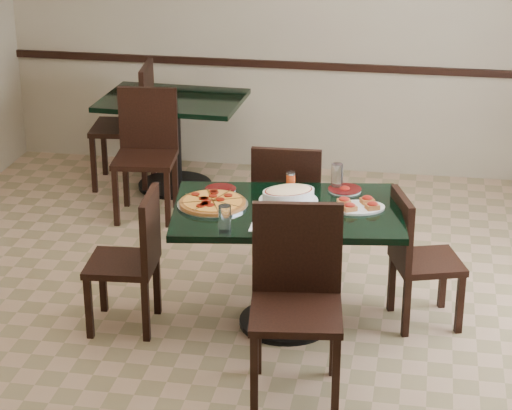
% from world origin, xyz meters
% --- Properties ---
extents(floor, '(5.50, 5.50, 0.00)m').
position_xyz_m(floor, '(0.00, 0.00, 0.00)').
color(floor, '#947255').
rests_on(floor, ground).
extents(room_shell, '(5.50, 5.50, 5.50)m').
position_xyz_m(room_shell, '(1.02, 1.73, 1.17)').
color(room_shell, white).
rests_on(room_shell, floor).
extents(main_table, '(1.41, 1.02, 0.75)m').
position_xyz_m(main_table, '(0.26, -0.00, 0.57)').
color(main_table, black).
rests_on(main_table, floor).
extents(back_table, '(1.12, 0.84, 0.75)m').
position_xyz_m(back_table, '(-0.96, 2.12, 0.52)').
color(back_table, black).
rests_on(back_table, floor).
extents(chair_far, '(0.45, 0.45, 0.94)m').
position_xyz_m(chair_far, '(0.18, 0.61, 0.52)').
color(chair_far, black).
rests_on(chair_far, floor).
extents(chair_near, '(0.53, 0.53, 1.01)m').
position_xyz_m(chair_near, '(0.41, -0.67, 0.57)').
color(chair_near, black).
rests_on(chair_near, floor).
extents(chair_right, '(0.48, 0.48, 0.82)m').
position_xyz_m(chair_right, '(1.01, 0.15, 0.46)').
color(chair_right, black).
rests_on(chair_right, floor).
extents(chair_left, '(0.42, 0.42, 0.85)m').
position_xyz_m(chair_left, '(-0.61, -0.18, 0.47)').
color(chair_left, black).
rests_on(chair_left, floor).
extents(back_chair_near, '(0.49, 0.49, 0.95)m').
position_xyz_m(back_chair_near, '(-1.03, 1.57, 0.53)').
color(back_chair_near, black).
rests_on(back_chair_near, floor).
extents(back_chair_left, '(0.52, 0.52, 1.00)m').
position_xyz_m(back_chair_left, '(-1.29, 2.13, 0.57)').
color(back_chair_left, black).
rests_on(back_chair_left, floor).
extents(pepperoni_pizza, '(0.41, 0.41, 0.04)m').
position_xyz_m(pepperoni_pizza, '(-0.17, -0.04, 0.77)').
color(pepperoni_pizza, silver).
rests_on(pepperoni_pizza, main_table).
extents(lasagna_casserole, '(0.37, 0.35, 0.09)m').
position_xyz_m(lasagna_casserole, '(0.25, 0.10, 0.80)').
color(lasagna_casserole, silver).
rests_on(lasagna_casserole, main_table).
extents(bread_basket, '(0.26, 0.20, 0.10)m').
position_xyz_m(bread_basket, '(0.40, -0.25, 0.79)').
color(bread_basket, brown).
rests_on(bread_basket, main_table).
extents(bruschetta_platter, '(0.36, 0.30, 0.05)m').
position_xyz_m(bruschetta_platter, '(0.66, 0.06, 0.77)').
color(bruschetta_platter, silver).
rests_on(bruschetta_platter, main_table).
extents(side_plate_near, '(0.19, 0.19, 0.02)m').
position_xyz_m(side_plate_near, '(0.22, -0.30, 0.76)').
color(side_plate_near, silver).
rests_on(side_plate_near, main_table).
extents(side_plate_far_r, '(0.20, 0.20, 0.03)m').
position_xyz_m(side_plate_far_r, '(0.56, 0.33, 0.76)').
color(side_plate_far_r, silver).
rests_on(side_plate_far_r, main_table).
extents(side_plate_far_l, '(0.19, 0.19, 0.02)m').
position_xyz_m(side_plate_far_l, '(-0.17, 0.20, 0.76)').
color(side_plate_far_l, silver).
rests_on(side_plate_far_l, main_table).
extents(napkin_setting, '(0.17, 0.17, 0.01)m').
position_xyz_m(napkin_setting, '(0.19, -0.29, 0.75)').
color(napkin_setting, white).
rests_on(napkin_setting, main_table).
extents(water_glass_a, '(0.07, 0.07, 0.15)m').
position_xyz_m(water_glass_a, '(0.51, 0.37, 0.83)').
color(water_glass_a, silver).
rests_on(water_glass_a, main_table).
extents(water_glass_b, '(0.07, 0.07, 0.15)m').
position_xyz_m(water_glass_b, '(-0.02, -0.39, 0.82)').
color(water_glass_b, silver).
rests_on(water_glass_b, main_table).
extents(pepper_shaker, '(0.06, 0.06, 0.09)m').
position_xyz_m(pepper_shaker, '(0.23, 0.33, 0.80)').
color(pepper_shaker, '#D14816').
rests_on(pepper_shaker, main_table).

